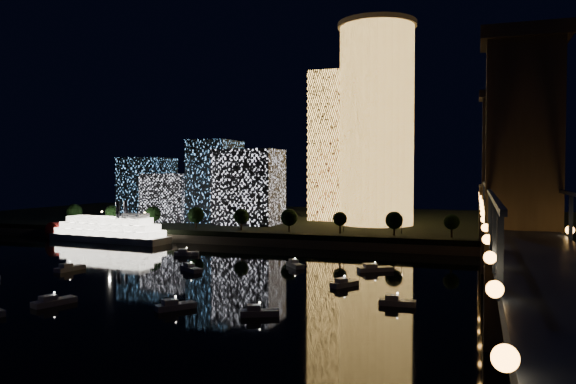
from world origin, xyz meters
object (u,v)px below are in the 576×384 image
tower_rectangular (336,146)px  riverboat (104,230)px  truss_bridge (512,231)px  tower_cylindrical (377,124)px

tower_rectangular → riverboat: 113.13m
truss_bridge → riverboat: size_ratio=4.64×
riverboat → truss_bridge: bearing=-25.3°
tower_cylindrical → truss_bridge: (48.55, -125.33, -32.65)m
tower_rectangular → riverboat: tower_rectangular is taller
tower_rectangular → riverboat: size_ratio=1.23×
tower_cylindrical → truss_bridge: tower_cylindrical is taller
tower_cylindrical → tower_rectangular: (-23.05, 19.47, -8.60)m
tower_rectangular → tower_cylindrical: bearing=-40.2°
tower_cylindrical → truss_bridge: 138.32m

